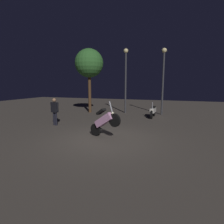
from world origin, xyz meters
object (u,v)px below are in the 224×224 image
object	(u,v)px
motorcycle_white_parked_left	(153,111)
streetlamp_near	(163,73)
person_rider_beside	(55,109)
streetlamp_far	(126,73)
motorcycle_pink_foreground	(104,121)

from	to	relation	value
motorcycle_white_parked_left	streetlamp_near	bearing A→B (deg)	163.48
person_rider_beside	streetlamp_far	size ratio (longest dim) A/B	0.31
streetlamp_far	motorcycle_white_parked_left	bearing A→B (deg)	-29.75
motorcycle_pink_foreground	person_rider_beside	world-z (taller)	motorcycle_pink_foreground
motorcycle_white_parked_left	streetlamp_far	xyz separation A→B (m)	(-2.36, 1.35, 2.78)
streetlamp_near	streetlamp_far	xyz separation A→B (m)	(-2.88, -0.08, 0.06)
streetlamp_far	person_rider_beside	bearing A→B (deg)	-115.37
streetlamp_near	streetlamp_far	world-z (taller)	streetlamp_far
streetlamp_near	streetlamp_far	distance (m)	2.88
motorcycle_pink_foreground	motorcycle_white_parked_left	size ratio (longest dim) A/B	0.98
motorcycle_pink_foreground	motorcycle_white_parked_left	distance (m)	5.84
motorcycle_white_parked_left	person_rider_beside	xyz separation A→B (m)	(-5.03, -4.28, 0.48)
person_rider_beside	streetlamp_far	xyz separation A→B (m)	(2.67, 5.63, 2.30)
motorcycle_pink_foreground	streetlamp_far	size ratio (longest dim) A/B	0.32
motorcycle_pink_foreground	motorcycle_white_parked_left	xyz separation A→B (m)	(1.49, 5.64, -0.31)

